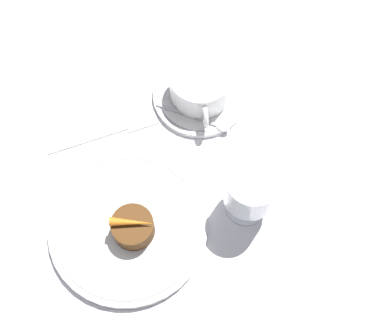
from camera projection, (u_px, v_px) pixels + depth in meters
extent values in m
plane|color=white|center=(142.00, 237.00, 0.78)|extent=(3.00, 3.00, 0.00)
cylinder|color=white|center=(128.00, 227.00, 0.78)|extent=(0.23, 0.23, 0.01)
torus|color=#999EA8|center=(128.00, 226.00, 0.77)|extent=(0.22, 0.22, 0.00)
cylinder|color=white|center=(200.00, 95.00, 0.87)|extent=(0.15, 0.15, 0.01)
torus|color=#999EA8|center=(200.00, 94.00, 0.86)|extent=(0.14, 0.14, 0.00)
cylinder|color=white|center=(200.00, 84.00, 0.84)|extent=(0.10, 0.10, 0.05)
cylinder|color=#331E0F|center=(200.00, 83.00, 0.83)|extent=(0.08, 0.08, 0.04)
torus|color=white|center=(205.00, 116.00, 0.81)|extent=(0.03, 0.01, 0.04)
cube|color=silver|center=(186.00, 114.00, 0.84)|extent=(0.05, 0.09, 0.00)
ellipsoid|color=silver|center=(223.00, 127.00, 0.84)|extent=(0.02, 0.03, 0.00)
cylinder|color=silver|center=(246.00, 206.00, 0.80)|extent=(0.06, 0.06, 0.01)
cylinder|color=silver|center=(247.00, 201.00, 0.77)|extent=(0.01, 0.01, 0.04)
cylinder|color=silver|center=(251.00, 188.00, 0.72)|extent=(0.07, 0.07, 0.07)
cylinder|color=#5B0F1E|center=(250.00, 191.00, 0.74)|extent=(0.06, 0.06, 0.04)
cube|color=silver|center=(88.00, 139.00, 0.84)|extent=(0.04, 0.13, 0.01)
cube|color=silver|center=(142.00, 122.00, 0.85)|extent=(0.03, 0.05, 0.01)
cylinder|color=#563314|center=(133.00, 227.00, 0.75)|extent=(0.06, 0.06, 0.04)
cone|color=orange|center=(131.00, 222.00, 0.73)|extent=(0.02, 0.06, 0.01)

